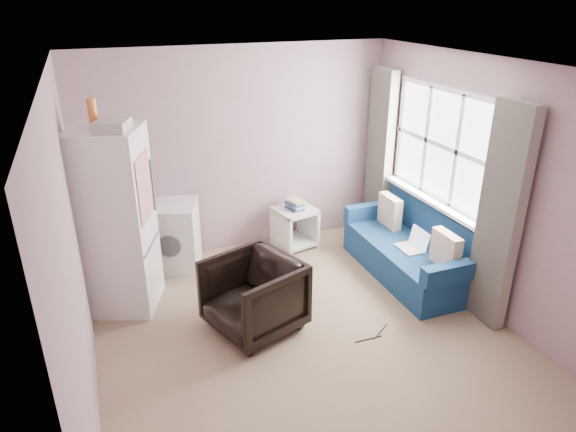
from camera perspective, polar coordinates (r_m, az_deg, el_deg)
name	(u,v)px	position (r m, az deg, el deg)	size (l,w,h in m)	color
room	(310,215)	(4.45, 2.42, 0.08)	(3.84, 4.24, 2.54)	#91785F
armchair	(253,292)	(4.95, -3.86, -8.46)	(0.79, 0.74, 0.81)	black
fridge	(116,221)	(5.34, -18.56, -0.48)	(0.84, 0.84, 2.15)	silver
washing_machine	(173,234)	(6.18, -12.65, -2.00)	(0.72, 0.72, 0.80)	silver
side_table	(295,224)	(6.56, 0.75, -0.94)	(0.56, 0.56, 0.64)	silver
sofa	(414,251)	(6.10, 13.80, -3.77)	(0.83, 1.80, 0.80)	navy
window_dressing	(430,181)	(5.91, 15.54, 3.77)	(0.17, 2.62, 2.18)	white
floor_cables	(374,335)	(5.12, 9.59, -12.95)	(0.43, 0.17, 0.01)	black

